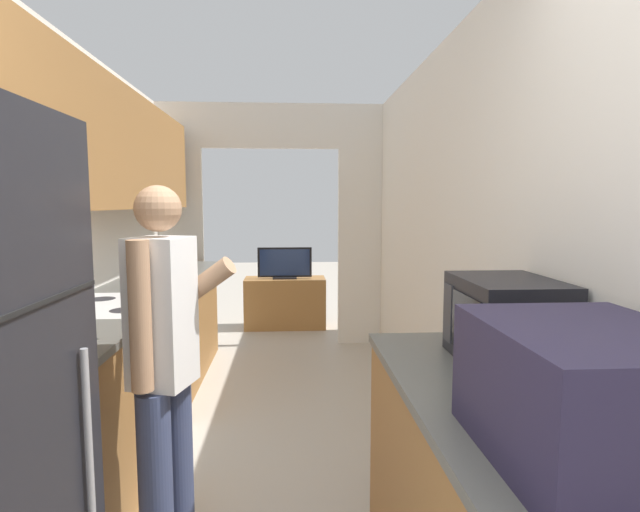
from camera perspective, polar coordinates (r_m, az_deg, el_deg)
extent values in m
cube|color=#9E6B38|center=(3.54, -23.41, 11.28)|extent=(0.32, 3.44, 0.78)
cube|color=white|center=(2.50, 19.91, 0.15)|extent=(0.06, 6.97, 2.50)
cube|color=white|center=(5.36, -16.59, 0.80)|extent=(0.65, 0.06, 2.05)
cube|color=white|center=(5.29, 5.61, 0.96)|extent=(0.65, 0.06, 2.05)
cube|color=white|center=(5.26, -5.71, 14.58)|extent=(2.70, 0.06, 0.45)
cube|color=#9E6B38|center=(2.54, -28.97, -19.27)|extent=(0.60, 0.93, 0.87)
cube|color=#565651|center=(2.38, -29.60, -9.34)|extent=(0.62, 0.94, 0.03)
cube|color=#9E6B38|center=(4.42, -17.17, -8.03)|extent=(0.60, 1.75, 0.87)
cube|color=#565651|center=(4.34, -17.33, -2.17)|extent=(0.62, 1.76, 0.03)
cube|color=#9EA3A8|center=(2.28, -30.92, -9.71)|extent=(0.42, 0.44, 0.00)
cube|color=#565651|center=(1.69, 20.76, -15.20)|extent=(0.62, 1.49, 0.03)
cube|color=black|center=(1.35, -30.33, -5.15)|extent=(0.01, 0.77, 0.01)
cylinder|color=#99999E|center=(1.73, -24.83, -20.70)|extent=(0.02, 0.02, 0.69)
cube|color=white|center=(3.26, -22.29, -12.98)|extent=(0.62, 0.76, 0.91)
cube|color=black|center=(3.17, -16.77, -13.30)|extent=(0.01, 0.52, 0.27)
cylinder|color=#B7B7BC|center=(3.10, -16.53, -9.34)|extent=(0.02, 0.61, 0.02)
cube|color=white|center=(3.24, -27.55, -3.75)|extent=(0.04, 0.76, 0.14)
cylinder|color=#232328|center=(2.95, -21.40, -5.83)|extent=(0.16, 0.16, 0.01)
cylinder|color=#232328|center=(3.26, -19.60, -4.65)|extent=(0.16, 0.16, 0.01)
cylinder|color=#232328|center=(3.03, -25.88, -5.70)|extent=(0.16, 0.16, 0.01)
cylinder|color=#232328|center=(3.34, -23.71, -4.57)|extent=(0.16, 0.16, 0.01)
cylinder|color=#384266|center=(2.23, -18.25, -23.96)|extent=(0.16, 0.16, 0.78)
cylinder|color=#384266|center=(2.35, -15.97, -22.12)|extent=(0.16, 0.16, 0.78)
cube|color=white|center=(2.05, -17.66, -6.10)|extent=(0.26, 0.26, 0.58)
cylinder|color=tan|center=(1.93, -19.86, -6.51)|extent=(0.10, 0.10, 0.55)
cylinder|color=tan|center=(2.17, -15.74, -4.98)|extent=(0.50, 0.22, 0.38)
sphere|color=tan|center=(2.01, -18.03, 5.18)|extent=(0.18, 0.18, 0.18)
cube|color=#231E38|center=(1.33, 28.13, -16.03)|extent=(0.43, 0.54, 0.20)
cube|color=#231E38|center=(1.28, 28.48, -9.57)|extent=(0.43, 0.54, 0.11)
cube|color=#2D2D33|center=(1.52, 22.73, -7.07)|extent=(0.26, 0.02, 0.10)
cube|color=black|center=(1.94, 20.51, -7.00)|extent=(0.32, 0.45, 0.31)
cube|color=black|center=(1.84, 16.32, -7.58)|extent=(0.01, 0.27, 0.21)
cube|color=#38383D|center=(2.02, 14.42, -6.30)|extent=(0.01, 0.09, 0.23)
cube|color=#9E6B38|center=(6.05, -4.01, -5.33)|extent=(0.96, 0.42, 0.60)
cube|color=black|center=(5.96, -4.04, -2.49)|extent=(0.28, 0.16, 0.02)
cube|color=black|center=(5.93, -4.05, -0.71)|extent=(0.64, 0.04, 0.35)
cube|color=navy|center=(5.91, -4.05, -0.74)|extent=(0.59, 0.01, 0.31)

